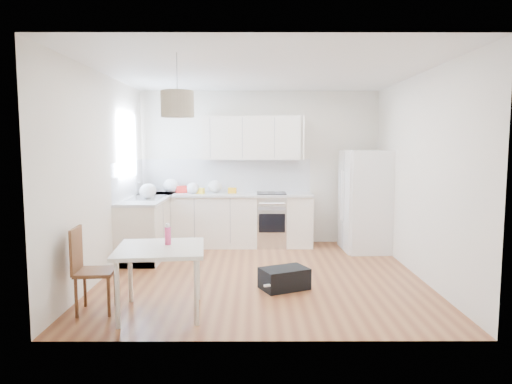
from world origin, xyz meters
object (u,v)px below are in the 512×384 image
refrigerator (366,201)px  gym_bag (284,278)px  dining_chair (96,270)px  dining_table (160,254)px

refrigerator → gym_bag: size_ratio=3.00×
gym_bag → dining_chair: bearing=175.7°
refrigerator → gym_bag: refrigerator is taller
dining_table → refrigerator: bearing=39.1°
refrigerator → gym_bag: bearing=-128.1°
dining_table → dining_chair: 0.72m
refrigerator → dining_chair: bearing=-143.6°
dining_table → gym_bag: (1.34, 0.80, -0.50)m
gym_bag → refrigerator: bearing=29.3°
refrigerator → gym_bag: 2.62m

